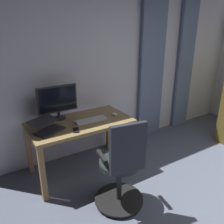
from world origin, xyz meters
TOP-DOWN VIEW (x-y plane):
  - back_room_partition at (0.00, -2.60)m, footprint 4.80×0.10m
  - curtain_left_panel at (-1.25, -2.49)m, footprint 0.37×0.06m
  - curtain_right_panel at (-0.43, -2.49)m, footprint 0.50×0.06m
  - desk at (1.10, -2.09)m, footprint 1.32×0.72m
  - office_chair at (1.03, -1.23)m, footprint 0.56×0.56m
  - computer_monitor at (1.30, -2.33)m, footprint 0.53×0.18m
  - computer_keyboard at (0.97, -2.04)m, footprint 0.42×0.12m
  - laptop at (1.55, -2.03)m, footprint 0.43×0.42m
  - computer_mouse at (0.60, -2.03)m, footprint 0.06×0.10m
  - cell_phone_face_up at (1.26, -1.87)m, footprint 0.11×0.16m

SIDE VIEW (x-z plane):
  - office_chair at x=1.03m, z-range -0.04..1.02m
  - desk at x=1.10m, z-range 0.27..1.01m
  - cell_phone_face_up at x=1.26m, z-range 0.74..0.75m
  - computer_keyboard at x=0.97m, z-range 0.74..0.76m
  - computer_mouse at x=0.60m, z-range 0.74..0.78m
  - laptop at x=1.55m, z-range 0.72..0.86m
  - computer_monitor at x=1.30m, z-range 0.77..1.22m
  - curtain_left_panel at x=-1.25m, z-range 0.00..2.32m
  - curtain_right_panel at x=-0.43m, z-range 0.00..2.32m
  - back_room_partition at x=0.00m, z-range 0.00..2.56m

